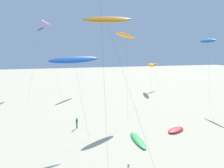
{
  "coord_description": "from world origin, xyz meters",
  "views": [
    {
      "loc": [
        -5.78,
        -5.56,
        12.01
      ],
      "look_at": [
        1.5,
        18.3,
        7.95
      ],
      "focal_mm": 30.98,
      "sensor_mm": 36.0,
      "label": 1
    }
  ],
  "objects": [
    {
      "name": "flying_kite_4",
      "position": [
        -8.54,
        50.68,
        18.16
      ],
      "size": [
        4.91,
        11.89,
        18.77
      ],
      "color": "black",
      "rests_on": "ground"
    },
    {
      "name": "grounded_kite_2",
      "position": [
        11.95,
        18.67,
        0.21
      ],
      "size": [
        3.81,
        2.76,
        0.41
      ],
      "color": "red",
      "rests_on": "ground"
    },
    {
      "name": "flying_kite_10",
      "position": [
        -7.18,
        59.56,
        21.1
      ],
      "size": [
        4.86,
        12.02,
        21.78
      ],
      "color": "#EA5193",
      "rests_on": "ground"
    },
    {
      "name": "flying_kite_11",
      "position": [
        2.17,
        50.92,
        10.36
      ],
      "size": [
        4.64,
        6.0,
        11.39
      ],
      "color": "yellow",
      "rests_on": "ground"
    },
    {
      "name": "flying_kite_3",
      "position": [
        0.25,
        16.45,
        15.73
      ],
      "size": [
        6.34,
        8.23,
        16.39
      ],
      "color": "orange",
      "rests_on": "ground"
    },
    {
      "name": "flying_kite_8",
      "position": [
        8.16,
        30.73,
        15.31
      ],
      "size": [
        5.19,
        8.64,
        16.12
      ],
      "color": "orange",
      "rests_on": "ground"
    },
    {
      "name": "flying_kite_6",
      "position": [
        26.62,
        52.27,
        7.96
      ],
      "size": [
        6.01,
        8.23,
        8.69
      ],
      "color": "orange",
      "rests_on": "ground"
    },
    {
      "name": "flying_kite_2",
      "position": [
        28.59,
        31.52,
        14.7
      ],
      "size": [
        3.71,
        8.16,
        15.35
      ],
      "color": "blue",
      "rests_on": "ground"
    },
    {
      "name": "flying_kite_1",
      "position": [
        23.76,
        49.68,
        8.37
      ],
      "size": [
        5.72,
        12.4,
        8.82
      ],
      "color": "orange",
      "rests_on": "ground"
    },
    {
      "name": "flying_kite_9",
      "position": [
        -2.81,
        22.77,
        11.01
      ],
      "size": [
        7.5,
        4.81,
        11.72
      ],
      "color": "blue",
      "rests_on": "ground"
    },
    {
      "name": "person_foreground_walker",
      "position": [
        -2.56,
        24.4,
        0.94
      ],
      "size": [
        0.39,
        0.39,
        1.71
      ],
      "color": "#338E56",
      "rests_on": "ground"
    },
    {
      "name": "grounded_kite_0",
      "position": [
        4.88,
        17.22,
        0.15
      ],
      "size": [
        1.54,
        5.28,
        0.29
      ],
      "color": "green",
      "rests_on": "ground"
    }
  ]
}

